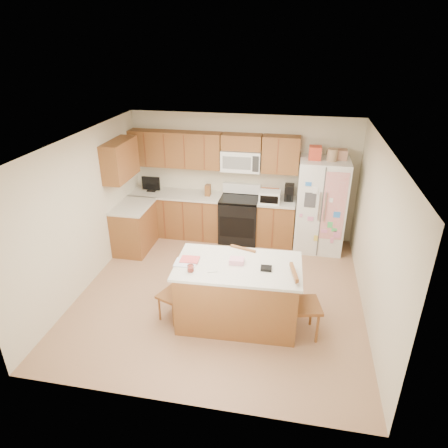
% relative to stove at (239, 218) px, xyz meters
% --- Properties ---
extents(ground, '(4.50, 4.50, 0.00)m').
position_rel_stove_xyz_m(ground, '(0.00, -1.94, -0.47)').
color(ground, '#A57653').
rests_on(ground, ground).
extents(room_shell, '(4.60, 4.60, 2.52)m').
position_rel_stove_xyz_m(room_shell, '(0.00, -1.94, 0.97)').
color(room_shell, beige).
rests_on(room_shell, ground).
extents(cabinetry, '(3.36, 1.56, 2.15)m').
position_rel_stove_xyz_m(cabinetry, '(-0.98, -0.15, 0.44)').
color(cabinetry, brown).
rests_on(cabinetry, ground).
extents(stove, '(0.76, 0.65, 1.13)m').
position_rel_stove_xyz_m(stove, '(0.00, 0.00, 0.00)').
color(stove, black).
rests_on(stove, ground).
extents(refrigerator, '(0.90, 0.79, 2.04)m').
position_rel_stove_xyz_m(refrigerator, '(1.57, -0.06, 0.45)').
color(refrigerator, white).
rests_on(refrigerator, ground).
extents(island, '(1.79, 1.09, 1.05)m').
position_rel_stove_xyz_m(island, '(0.38, -2.58, 0.01)').
color(island, brown).
rests_on(island, ground).
extents(windsor_chair_left, '(0.47, 0.48, 0.88)m').
position_rel_stove_xyz_m(windsor_chair_left, '(-0.55, -2.71, -0.06)').
color(windsor_chair_left, brown).
rests_on(windsor_chair_left, ground).
extents(windsor_chair_back, '(0.53, 0.51, 0.99)m').
position_rel_stove_xyz_m(windsor_chair_back, '(0.42, -2.00, -0.01)').
color(windsor_chair_back, brown).
rests_on(windsor_chair_back, ground).
extents(windsor_chair_right, '(0.52, 0.54, 1.05)m').
position_rel_stove_xyz_m(windsor_chair_right, '(1.29, -2.71, 0.02)').
color(windsor_chair_right, brown).
rests_on(windsor_chair_right, ground).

